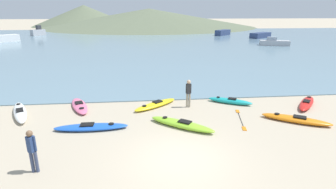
% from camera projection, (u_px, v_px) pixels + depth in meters
% --- Properties ---
extents(ground_plane, '(400.00, 400.00, 0.00)m').
position_uv_depth(ground_plane, '(180.00, 159.00, 10.17)').
color(ground_plane, tan).
extents(bay_water, '(160.00, 70.00, 0.06)m').
position_uv_depth(bay_water, '(148.00, 41.00, 50.00)').
color(bay_water, slate).
rests_on(bay_water, ground_plane).
extents(far_hill_left, '(38.18, 38.18, 7.82)m').
position_uv_depth(far_hill_left, '(84.00, 16.00, 101.11)').
color(far_hill_left, '#5B664C').
rests_on(far_hill_left, ground_plane).
extents(far_hill_midleft, '(77.82, 77.82, 6.48)m').
position_uv_depth(far_hill_midleft, '(149.00, 18.00, 97.99)').
color(far_hill_midleft, '#5B664C').
rests_on(far_hill_midleft, ground_plane).
extents(kayak_on_sand_0, '(2.64, 1.81, 0.36)m').
position_uv_depth(kayak_on_sand_0, '(230.00, 101.00, 16.29)').
color(kayak_on_sand_0, teal).
rests_on(kayak_on_sand_0, ground_plane).
extents(kayak_on_sand_1, '(3.22, 2.63, 0.37)m').
position_uv_depth(kayak_on_sand_1, '(182.00, 124.00, 12.94)').
color(kayak_on_sand_1, '#8CCC2D').
rests_on(kayak_on_sand_1, ground_plane).
extents(kayak_on_sand_2, '(2.89, 2.47, 0.32)m').
position_uv_depth(kayak_on_sand_2, '(156.00, 104.00, 15.74)').
color(kayak_on_sand_2, yellow).
rests_on(kayak_on_sand_2, ground_plane).
extents(kayak_on_sand_3, '(2.12, 3.50, 0.38)m').
position_uv_depth(kayak_on_sand_3, '(20.00, 112.00, 14.48)').
color(kayak_on_sand_3, white).
rests_on(kayak_on_sand_3, ground_plane).
extents(kayak_on_sand_4, '(3.25, 2.37, 0.35)m').
position_uv_depth(kayak_on_sand_4, '(296.00, 119.00, 13.54)').
color(kayak_on_sand_4, orange).
rests_on(kayak_on_sand_4, ground_plane).
extents(kayak_on_sand_5, '(3.53, 0.77, 0.30)m').
position_uv_depth(kayak_on_sand_5, '(91.00, 127.00, 12.69)').
color(kayak_on_sand_5, blue).
rests_on(kayak_on_sand_5, ground_plane).
extents(kayak_on_sand_6, '(1.79, 3.12, 0.30)m').
position_uv_depth(kayak_on_sand_6, '(80.00, 106.00, 15.57)').
color(kayak_on_sand_6, '#E5668C').
rests_on(kayak_on_sand_6, ground_plane).
extents(kayak_on_sand_7, '(2.51, 2.76, 0.37)m').
position_uv_depth(kayak_on_sand_7, '(307.00, 103.00, 15.89)').
color(kayak_on_sand_7, red).
rests_on(kayak_on_sand_7, ground_plane).
extents(person_near_foreground, '(0.33, 0.28, 1.62)m').
position_uv_depth(person_near_foreground, '(32.00, 149.00, 9.10)').
color(person_near_foreground, '#384260').
rests_on(person_near_foreground, ground_plane).
extents(person_near_waterline, '(0.34, 0.23, 1.68)m').
position_uv_depth(person_near_waterline, '(188.00, 92.00, 15.42)').
color(person_near_waterline, gray).
rests_on(person_near_waterline, ground_plane).
extents(moored_boat_0, '(4.56, 4.64, 1.28)m').
position_uv_depth(moored_boat_0, '(5.00, 38.00, 48.44)').
color(moored_boat_0, white).
rests_on(moored_boat_0, bay_water).
extents(moored_boat_1, '(5.61, 4.76, 1.08)m').
position_uv_depth(moored_boat_1, '(260.00, 35.00, 56.07)').
color(moored_boat_1, navy).
rests_on(moored_boat_1, bay_water).
extents(moored_boat_2, '(4.91, 2.96, 1.37)m').
position_uv_depth(moored_boat_2, '(274.00, 42.00, 43.49)').
color(moored_boat_2, '#B2B2B7').
rests_on(moored_boat_2, bay_water).
extents(moored_boat_3, '(4.55, 4.54, 1.24)m').
position_uv_depth(moored_boat_3, '(223.00, 33.00, 61.97)').
color(moored_boat_3, navy).
rests_on(moored_boat_3, bay_water).
extents(moored_boat_4, '(2.97, 3.27, 2.32)m').
position_uv_depth(moored_boat_4, '(38.00, 32.00, 61.25)').
color(moored_boat_4, '#B2B2B7').
rests_on(moored_boat_4, bay_water).
extents(loose_paddle, '(0.77, 2.75, 0.03)m').
position_uv_depth(loose_paddle, '(241.00, 119.00, 13.90)').
color(loose_paddle, black).
rests_on(loose_paddle, ground_plane).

